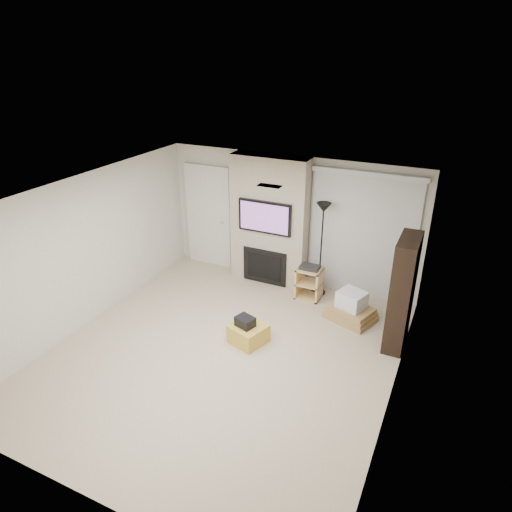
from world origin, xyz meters
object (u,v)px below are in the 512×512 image
at_px(ottoman, 248,333).
at_px(bookshelf, 402,293).
at_px(av_stand, 309,281).
at_px(box_stack, 351,309).
at_px(floor_lamp, 323,223).

distance_m(ottoman, bookshelf, 2.45).
xyz_separation_m(av_stand, bookshelf, (1.72, -0.76, 0.55)).
bearing_deg(ottoman, av_stand, 76.97).
distance_m(av_stand, box_stack, 0.99).
distance_m(floor_lamp, bookshelf, 1.96).
relative_size(av_stand, bookshelf, 0.37).
xyz_separation_m(ottoman, av_stand, (0.40, 1.73, 0.20)).
distance_m(av_stand, bookshelf, 1.96).
xyz_separation_m(floor_lamp, bookshelf, (1.60, -1.00, -0.52)).
bearing_deg(av_stand, floor_lamp, 64.71).
bearing_deg(floor_lamp, bookshelf, -31.99).
relative_size(av_stand, box_stack, 0.70).
bearing_deg(av_stand, ottoman, -103.03).
xyz_separation_m(ottoman, bookshelf, (2.12, 0.98, 0.75)).
height_order(floor_lamp, av_stand, floor_lamp).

